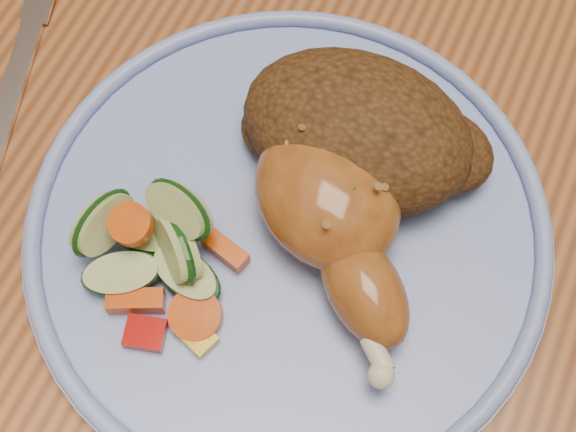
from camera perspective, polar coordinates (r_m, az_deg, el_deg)
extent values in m
plane|color=brown|center=(1.21, 4.55, -10.01)|extent=(4.00, 4.00, 0.00)
cube|color=brown|center=(0.53, 10.30, 9.35)|extent=(0.90, 1.40, 0.04)
cylinder|color=#4C2D16|center=(1.19, 3.98, 12.04)|extent=(0.04, 0.04, 0.41)
cylinder|color=#768ED5|center=(0.45, 0.00, -1.09)|extent=(0.29, 0.29, 0.01)
torus|color=#768ED5|center=(0.44, 0.00, -0.53)|extent=(0.29, 0.29, 0.01)
ellipsoid|color=#97541F|center=(0.42, 2.79, 1.43)|extent=(0.12, 0.11, 0.05)
ellipsoid|color=#97541F|center=(0.41, 5.42, -5.09)|extent=(0.08, 0.07, 0.04)
sphere|color=beige|center=(0.40, 6.65, -11.18)|extent=(0.01, 0.01, 0.01)
ellipsoid|color=#462A11|center=(0.44, 4.96, 6.12)|extent=(0.13, 0.10, 0.06)
ellipsoid|color=#462A11|center=(0.45, 10.48, 4.61)|extent=(0.07, 0.05, 0.04)
ellipsoid|color=#462A11|center=(0.46, -0.02, 6.16)|extent=(0.05, 0.05, 0.03)
cube|color=#A50A05|center=(0.42, -10.12, -8.22)|extent=(0.02, 0.02, 0.01)
cube|color=#E5A507|center=(0.42, -6.37, -8.60)|extent=(0.02, 0.02, 0.01)
cube|color=#D34B07|center=(0.43, -4.46, -2.47)|extent=(0.03, 0.02, 0.01)
cube|color=#D34B07|center=(0.43, -10.77, -5.96)|extent=(0.03, 0.02, 0.01)
cylinder|color=#D34B07|center=(0.42, -6.59, -7.02)|extent=(0.03, 0.03, 0.01)
cylinder|color=#D34B07|center=(0.42, -11.12, -0.60)|extent=(0.02, 0.02, 0.01)
cylinder|color=#ACBB7A|center=(0.43, -7.23, -4.18)|extent=(0.05, 0.05, 0.02)
cylinder|color=#ACBB7A|center=(0.43, -11.72, -4.02)|extent=(0.06, 0.06, 0.02)
cylinder|color=#ACBB7A|center=(0.42, -7.76, 0.46)|extent=(0.05, 0.05, 0.04)
cylinder|color=#ACBB7A|center=(0.42, -7.88, -2.22)|extent=(0.05, 0.04, 0.04)
cylinder|color=#ACBB7A|center=(0.43, -13.08, -0.47)|extent=(0.04, 0.04, 0.04)
cylinder|color=#ACBB7A|center=(0.44, -10.23, -1.14)|extent=(0.04, 0.04, 0.02)
cube|color=silver|center=(0.52, -19.25, 7.74)|extent=(0.05, 0.12, 0.00)
cube|color=silver|center=(0.55, -17.39, 13.97)|extent=(0.04, 0.07, 0.00)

